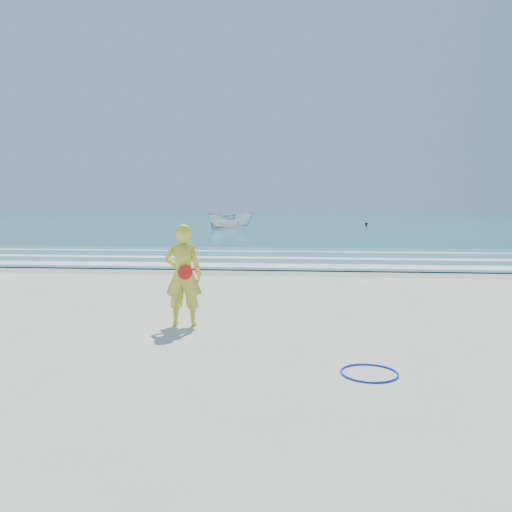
{
  "coord_description": "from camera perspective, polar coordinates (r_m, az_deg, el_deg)",
  "views": [
    {
      "loc": [
        1.77,
        -8.09,
        2.15
      ],
      "look_at": [
        0.58,
        4.0,
        1.0
      ],
      "focal_mm": 35.0,
      "sensor_mm": 36.0,
      "label": 1
    }
  ],
  "objects": [
    {
      "name": "hoop",
      "position": [
        6.85,
        12.81,
        -12.9
      ],
      "size": [
        0.9,
        0.9,
        0.03
      ],
      "primitive_type": "torus",
      "rotation": [
        0.0,
        0.0,
        -0.21
      ],
      "color": "#0A2EC5",
      "rests_on": "ground"
    },
    {
      "name": "buoy",
      "position": [
        66.44,
        12.5,
        3.62
      ],
      "size": [
        0.39,
        0.39,
        0.39
      ],
      "primitive_type": "sphere",
      "color": "black",
      "rests_on": "ocean"
    },
    {
      "name": "boat",
      "position": [
        54.17,
        -2.88,
        4.17
      ],
      "size": [
        5.21,
        2.74,
        1.91
      ],
      "primitive_type": "imported",
      "rotation": [
        0.0,
        0.0,
        1.76
      ],
      "color": "silver",
      "rests_on": "ocean"
    },
    {
      "name": "ocean",
      "position": [
        113.13,
        4.74,
        4.3
      ],
      "size": [
        400.0,
        190.0,
        0.04
      ],
      "primitive_type": "cube",
      "color": "#19727F",
      "rests_on": "ground"
    },
    {
      "name": "wet_sand",
      "position": [
        17.32,
        -0.29,
        -1.72
      ],
      "size": [
        400.0,
        2.4,
        0.0
      ],
      "primitive_type": "cube",
      "color": "#B2A893",
      "rests_on": "ground"
    },
    {
      "name": "foam_near",
      "position": [
        18.6,
        0.12,
        -1.07
      ],
      "size": [
        400.0,
        1.4,
        0.01
      ],
      "primitive_type": "cube",
      "color": "white",
      "rests_on": "shallow"
    },
    {
      "name": "woman",
      "position": [
        9.24,
        -8.31,
        -2.18
      ],
      "size": [
        0.7,
        0.47,
        1.88
      ],
      "color": "yellow",
      "rests_on": "ground"
    },
    {
      "name": "shallow",
      "position": [
        22.26,
        1.03,
        -0.03
      ],
      "size": [
        400.0,
        10.0,
        0.01
      ],
      "primitive_type": "cube",
      "color": "#59B7AD",
      "rests_on": "ocean"
    },
    {
      "name": "foam_far",
      "position": [
        24.75,
        1.5,
        0.54
      ],
      "size": [
        400.0,
        0.6,
        0.01
      ],
      "primitive_type": "cube",
      "color": "white",
      "rests_on": "shallow"
    },
    {
      "name": "foam_mid",
      "position": [
        21.47,
        0.86,
        -0.21
      ],
      "size": [
        400.0,
        0.9,
        0.01
      ],
      "primitive_type": "cube",
      "color": "white",
      "rests_on": "shallow"
    },
    {
      "name": "ground",
      "position": [
        8.56,
        -6.61,
        -9.17
      ],
      "size": [
        400.0,
        400.0,
        0.0
      ],
      "primitive_type": "plane",
      "color": "silver",
      "rests_on": "ground"
    }
  ]
}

